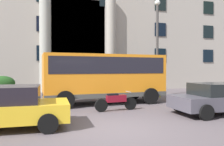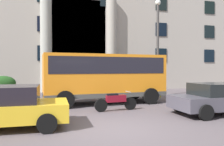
% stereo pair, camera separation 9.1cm
% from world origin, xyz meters
% --- Properties ---
extents(ground_plane, '(80.00, 64.00, 0.12)m').
position_xyz_m(ground_plane, '(0.00, 0.00, -0.06)').
color(ground_plane, '#584E53').
extents(office_building_facade, '(33.91, 9.73, 15.00)m').
position_xyz_m(office_building_facade, '(0.00, 17.47, 7.49)').
color(office_building_facade, '#9F968D').
rests_on(office_building_facade, ground_plane).
extents(orange_minibus, '(6.90, 2.95, 2.77)m').
position_xyz_m(orange_minibus, '(0.86, 5.50, 1.65)').
color(orange_minibus, orange).
rests_on(orange_minibus, ground_plane).
extents(bus_stop_sign, '(0.44, 0.08, 2.85)m').
position_xyz_m(bus_stop_sign, '(5.17, 7.10, 1.75)').
color(bus_stop_sign, '#9A9815').
rests_on(bus_stop_sign, ground_plane).
extents(hedge_planter_east, '(1.73, 0.77, 1.64)m').
position_xyz_m(hedge_planter_east, '(5.00, 10.12, 0.79)').
color(hedge_planter_east, gray).
rests_on(hedge_planter_east, ground_plane).
extents(hedge_planter_west, '(1.74, 0.85, 1.48)m').
position_xyz_m(hedge_planter_west, '(-5.39, 10.14, 0.72)').
color(hedge_planter_west, slate).
rests_on(hedge_planter_west, ground_plane).
extents(hedge_planter_entrance_left, '(2.02, 0.90, 1.33)m').
position_xyz_m(hedge_planter_entrance_left, '(1.75, 10.23, 0.64)').
color(hedge_planter_entrance_left, gray).
rests_on(hedge_planter_entrance_left, ground_plane).
extents(parked_sedan_far, '(4.25, 2.11, 1.35)m').
position_xyz_m(parked_sedan_far, '(5.06, 1.26, 0.70)').
color(parked_sedan_far, '#47444F').
rests_on(parked_sedan_far, ground_plane).
extents(parked_hatchback_near, '(4.20, 2.08, 1.41)m').
position_xyz_m(parked_hatchback_near, '(-3.59, 0.95, 0.72)').
color(parked_hatchback_near, gold).
rests_on(parked_hatchback_near, ground_plane).
extents(motorcycle_far_end, '(2.09, 0.55, 0.89)m').
position_xyz_m(motorcycle_far_end, '(0.83, 3.09, 0.46)').
color(motorcycle_far_end, black).
rests_on(motorcycle_far_end, ground_plane).
extents(lamppost_plaza_centre, '(0.40, 0.40, 6.97)m').
position_xyz_m(lamppost_plaza_centre, '(5.37, 7.98, 4.10)').
color(lamppost_plaza_centre, '#3A3737').
rests_on(lamppost_plaza_centre, ground_plane).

